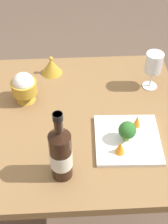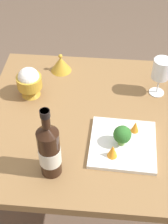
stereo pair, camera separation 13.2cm
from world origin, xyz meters
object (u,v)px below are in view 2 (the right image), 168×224
Objects in this scene: rice_bowl at (29,82)px; rice_bowl_lid at (61,64)px; wine_glass at (161,70)px; broccoli_floret at (122,135)px; carrot_garnish_right at (135,126)px; wine_bottle at (49,150)px; serving_plate at (123,144)px; carrot_garnish_left at (113,151)px.

rice_bowl is 0.22m from rice_bowl_lid.
broccoli_floret is at bearing 154.02° from wine_glass.
broccoli_floret is at bearing 143.04° from carrot_garnish_right.
wine_bottle is 0.29m from broccoli_floret.
serving_plate is (-0.32, 0.15, -0.12)m from wine_glass.
carrot_garnish_right is at bearing -113.03° from rice_bowl.
rice_bowl is 0.48m from broccoli_floret.
broccoli_floret reaches higher than carrot_garnish_left.
wine_glass reaches higher than carrot_garnish_left.
wine_bottle is at bearing -175.46° from rice_bowl_lid.
rice_bowl_lid is at bearing 42.29° from carrot_garnish_right.
wine_glass reaches higher than carrot_garnish_right.
serving_plate is (0.14, -0.25, -0.11)m from wine_bottle.
carrot_garnish_right is at bearing -34.70° from serving_plate.
wine_glass is at bearing -22.56° from carrot_garnish_right.
wine_glass is 0.57m from rice_bowl.
wine_glass is at bearing -25.26° from serving_plate.
rice_bowl is 2.78× the size of carrot_garnish_right.
wine_glass is 0.37m from serving_plate.
carrot_garnish_right reaches higher than serving_plate.
broccoli_floret is 0.07m from carrot_garnish_left.
rice_bowl is 2.53× the size of carrot_garnish_left.
rice_bowl reaches higher than broccoli_floret.
wine_glass is 3.19× the size of carrot_garnish_left.
wine_bottle is 0.43m from rice_bowl.
serving_plate is (-0.26, -0.41, -0.07)m from rice_bowl.
wine_glass is 0.69× the size of serving_plate.
carrot_garnish_left is 1.10× the size of carrot_garnish_right.
carrot_garnish_left is at bearing 153.62° from wine_glass.
carrot_garnish_right is (-0.25, 0.11, -0.09)m from wine_glass.
broccoli_floret is 1.68× the size of carrot_garnish_right.
broccoli_floret is at bearing 120.19° from serving_plate.
wine_bottle is at bearing 118.44° from serving_plate.
carrot_garnish_right is (0.07, -0.04, 0.03)m from serving_plate.
broccoli_floret is 1.53× the size of carrot_garnish_left.
wine_bottle reaches higher than broccoli_floret.
wine_glass is 0.37m from broccoli_floret.
carrot_garnish_left is (-0.07, 0.04, 0.04)m from serving_plate.
carrot_garnish_right is (0.07, -0.05, -0.02)m from broccoli_floret.
rice_bowl_lid is at bearing 27.05° from carrot_garnish_left.
rice_bowl_lid is 0.51m from carrot_garnish_right.
serving_plate is at bearing -61.56° from wine_bottle.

